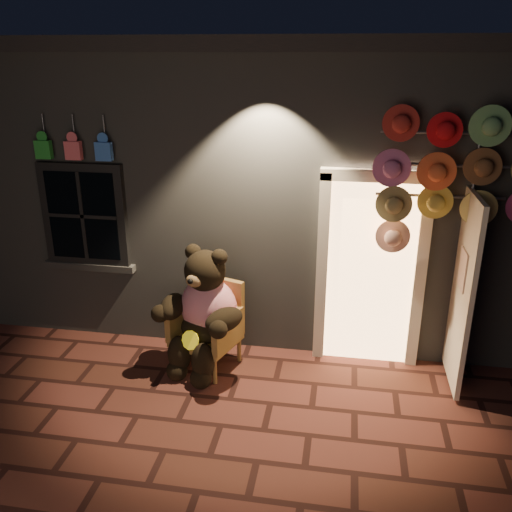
# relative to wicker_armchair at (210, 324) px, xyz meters

# --- Properties ---
(ground) EXTENTS (60.00, 60.00, 0.00)m
(ground) POSITION_rel_wicker_armchair_xyz_m (0.36, -1.07, -0.48)
(ground) COLOR #582921
(ground) RESTS_ON ground
(shop_building) EXTENTS (7.30, 5.95, 3.51)m
(shop_building) POSITION_rel_wicker_armchair_xyz_m (0.36, 2.91, 1.25)
(shop_building) COLOR slate
(shop_building) RESTS_ON ground
(wicker_armchair) EXTENTS (0.81, 0.78, 0.97)m
(wicker_armchair) POSITION_rel_wicker_armchair_xyz_m (0.00, 0.00, 0.00)
(wicker_armchair) COLOR olive
(wicker_armchair) RESTS_ON ground
(teddy_bear) EXTENTS (0.98, 0.92, 1.43)m
(teddy_bear) POSITION_rel_wicker_armchair_xyz_m (-0.03, -0.12, 0.20)
(teddy_bear) COLOR red
(teddy_bear) RESTS_ON ground
(hat_rack) EXTENTS (1.59, 0.22, 2.81)m
(hat_rack) POSITION_rel_wicker_armchair_xyz_m (2.44, 0.20, 1.71)
(hat_rack) COLOR #59595E
(hat_rack) RESTS_ON ground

